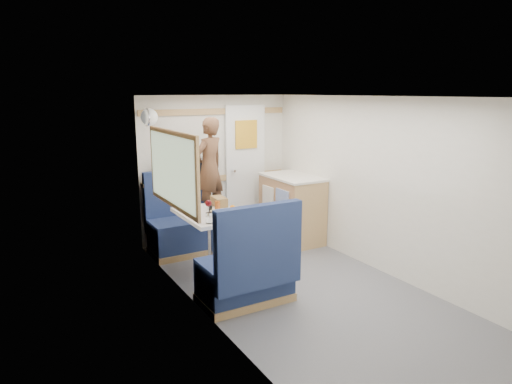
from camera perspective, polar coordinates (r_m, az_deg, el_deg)
floor at (r=4.85m, az=6.70°, el=-12.58°), size 4.50×4.50×0.00m
ceiling at (r=4.40m, az=7.37°, el=11.74°), size 4.50×4.50×0.00m
wall_back at (r=6.43m, az=-5.00°, el=3.05°), size 2.20×0.02×2.00m
wall_left at (r=3.98m, az=-5.82°, el=-2.86°), size 0.02×4.50×2.00m
wall_right at (r=5.24m, az=16.73°, el=0.40°), size 0.02×4.50×2.00m
oak_trim_low at (r=6.44m, az=-4.90°, el=1.71°), size 2.15×0.02×0.08m
oak_trim_high at (r=6.33m, az=-5.06°, el=10.00°), size 2.15×0.02×0.08m
side_window at (r=4.85m, az=-10.48°, el=2.78°), size 0.04×1.30×0.72m
rear_door at (r=6.61m, az=-1.33°, el=3.10°), size 0.62×0.12×1.86m
dinette_table at (r=5.16m, az=-5.66°, el=-4.30°), size 0.62×0.92×0.72m
bench_far at (r=6.00m, az=-8.99°, el=-4.62°), size 0.90×0.59×1.05m
bench_near at (r=4.52m, az=-1.03°, el=-10.32°), size 0.90×0.59×1.05m
ledge at (r=6.09m, az=-10.03°, el=1.23°), size 0.90×0.14×0.04m
dome_light at (r=5.61m, az=-13.21°, el=9.10°), size 0.20×0.20×0.20m
galley_counter at (r=6.34m, az=4.50°, el=-2.02°), size 0.57×0.92×0.92m
person at (r=5.89m, az=-5.86°, el=3.06°), size 0.55×0.47×1.28m
duffel_bag at (r=6.10m, az=-9.26°, el=2.65°), size 0.53×0.27×0.25m
tray at (r=5.00m, az=-2.81°, el=-2.85°), size 0.29×0.36×0.02m
orange_fruit at (r=5.11m, az=-2.94°, el=-2.02°), size 0.07×0.07×0.07m
cheese_block at (r=5.02m, az=-5.03°, el=-2.47°), size 0.11×0.07×0.04m
wine_glass at (r=5.02m, az=-5.98°, el=-1.49°), size 0.08×0.08×0.17m
tumbler_left at (r=4.71m, az=-5.88°, el=-3.25°), size 0.07×0.07×0.11m
beer_glass at (r=5.26m, az=-4.85°, el=-1.66°), size 0.06×0.06×0.10m
pepper_grinder at (r=5.13m, az=-5.72°, el=-2.00°), size 0.04×0.04×0.11m
salt_grinder at (r=5.24m, az=-5.95°, el=-1.76°), size 0.04×0.04×0.10m
bread_loaf at (r=5.42m, az=-4.66°, el=-1.18°), size 0.16×0.26×0.10m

